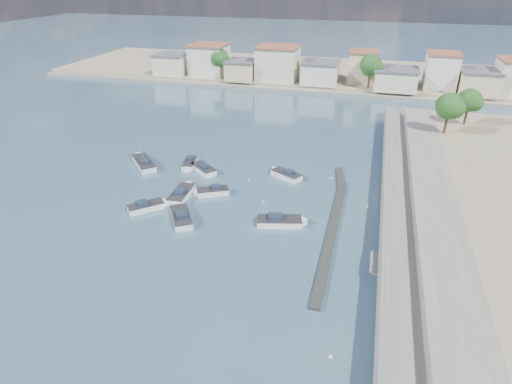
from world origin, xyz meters
TOP-DOWN VIEW (x-y plane):
  - ground at (0.00, 40.00)m, footprint 400.00×400.00m
  - seawall_walkway at (18.50, 13.00)m, footprint 5.00×90.00m
  - breakwater at (6.90, 12.69)m, footprint 2.00×31.02m
  - far_shore_land at (0.00, 92.00)m, footprint 160.00×40.00m
  - far_shore_quay at (0.00, 71.00)m, footprint 160.00×2.50m
  - far_town at (10.71, 76.92)m, footprint 113.01×12.80m
  - shore_trees at (8.34, 68.11)m, footprint 74.56×38.32m
  - motorboat_a at (-10.86, 8.20)m, footprint 4.56×5.53m
  - motorboat_b at (-15.84, 9.29)m, footprint 4.38×4.32m
  - motorboat_c at (-13.56, 21.75)m, footprint 4.86×4.37m
  - motorboat_d at (-9.65, 15.15)m, footprint 4.64×3.45m
  - motorboat_e at (-13.19, 13.69)m, footprint 2.40×6.01m
  - motorboat_f at (-1.30, 23.08)m, footprint 4.95×3.87m
  - motorboat_g at (-16.11, 22.82)m, footprint 2.45×4.95m
  - motorboat_h at (1.09, 10.27)m, footprint 5.94×3.31m
  - sailboat at (-23.21, 21.51)m, footprint 6.12×6.33m
  - mooring_buoys at (4.83, 12.72)m, footprint 18.77×32.41m

SIDE VIEW (x-z plane):
  - ground at x=0.00m, z-range 0.00..0.00m
  - mooring_buoys at x=4.83m, z-range -0.12..0.22m
  - breakwater at x=6.90m, z-range 0.00..0.35m
  - motorboat_d at x=-9.65m, z-range -0.36..1.12m
  - motorboat_b at x=-15.84m, z-range -0.36..1.12m
  - motorboat_f at x=-1.30m, z-range -0.36..1.12m
  - motorboat_e at x=-13.19m, z-range -0.36..1.12m
  - motorboat_h at x=1.09m, z-range -0.36..1.12m
  - motorboat_a at x=-10.86m, z-range -0.36..1.12m
  - motorboat_c at x=-13.56m, z-range -0.36..1.12m
  - motorboat_g at x=-16.11m, z-range -0.36..1.12m
  - far_shore_quay at x=0.00m, z-range 0.00..0.80m
  - sailboat at x=-23.21m, z-range -4.09..4.91m
  - far_shore_land at x=0.00m, z-range 0.00..1.40m
  - seawall_walkway at x=18.50m, z-range 0.00..1.80m
  - far_town at x=10.71m, z-range 0.76..9.11m
  - shore_trees at x=8.34m, z-range 2.26..10.18m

